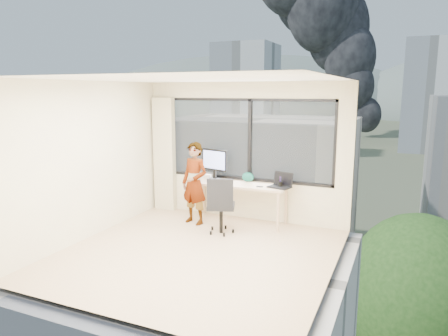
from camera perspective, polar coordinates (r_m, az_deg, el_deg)
The scene contains 24 objects.
floor at distance 6.43m, azimuth -3.65°, elevation -11.65°, with size 4.00×4.00×0.01m, color tan.
ceiling at distance 5.96m, azimuth -3.95°, elevation 12.17°, with size 4.00×4.00×0.01m, color white.
wall_front at distance 4.43m, azimuth -15.82°, elevation -4.66°, with size 4.00×0.01×2.60m, color #EEE8B8.
wall_left at distance 7.19m, azimuth -18.09°, elevation 1.01°, with size 0.01×4.00×2.60m, color #EEE8B8.
wall_right at distance 5.45m, azimuth 15.21°, elevation -1.78°, with size 0.01×4.00×2.60m, color #EEE8B8.
window_wall at distance 7.82m, azimuth 3.28°, elevation 3.92°, with size 3.30×0.16×1.55m, color black, non-canonical shape.
curtain at distance 8.54m, azimuth -8.23°, elevation 1.85°, with size 0.45×0.14×2.30m, color beige.
desk at distance 7.75m, azimuth 1.97°, elevation -4.81°, with size 1.80×0.60×0.75m, color tan.
chair at distance 7.13m, azimuth -0.40°, elevation -5.03°, with size 0.52×0.52×1.02m, color black, non-canonical shape.
person at distance 7.61m, azimuth -4.09°, elevation -2.12°, with size 0.55×0.36×1.52m, color #2D2D33.
monitor at distance 7.92m, azimuth -1.31°, elevation 0.52°, with size 0.60×0.13×0.60m, color black, non-canonical shape.
game_console at distance 8.20m, azimuth -2.54°, elevation -0.96°, with size 0.34×0.29×0.08m, color white.
laptop at distance 7.34m, azimuth 7.68°, elevation -1.78°, with size 0.38×0.40×0.24m, color black, non-canonical shape.
cellphone at distance 7.38m, azimuth 4.95°, elevation -2.57°, with size 0.12×0.05×0.01m, color black.
pen_cup at distance 7.39m, azimuth 7.76°, elevation -2.27°, with size 0.08×0.08×0.10m, color black.
handbag at distance 7.77m, azimuth 3.32°, elevation -1.25°, with size 0.23×0.12×0.18m, color #0C4D3E.
exterior_ground at distance 126.39m, azimuth 22.22°, elevation 2.37°, with size 400.00×400.00×0.04m, color #515B3D.
near_bldg_a at distance 38.37m, azimuth 5.08°, elevation -3.64°, with size 16.00×12.00×14.00m, color #F0E0C9.
far_tower_a at distance 107.18m, azimuth 3.06°, elevation 9.32°, with size 14.00×14.00×28.00m, color silver.
far_tower_b at distance 125.40m, azimuth 26.39°, elevation 8.89°, with size 13.00×13.00×30.00m, color silver.
far_tower_d at distance 167.57m, azimuth 1.67°, elevation 8.78°, with size 16.00×14.00×22.00m, color silver.
hill_a at distance 348.06m, azimuth 3.00°, elevation 7.92°, with size 288.00×216.00×90.00m, color slate.
tree_a at distance 35.36m, azimuth -10.31°, elevation -10.13°, with size 7.00×7.00×8.00m, color #29521B, non-canonical shape.
tree_b at distance 26.19m, azimuth 24.82°, elevation -17.53°, with size 7.60×7.60×9.00m, color #29521B, non-canonical shape.
Camera 1 is at (2.75, -5.28, 2.44)m, focal length 33.08 mm.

